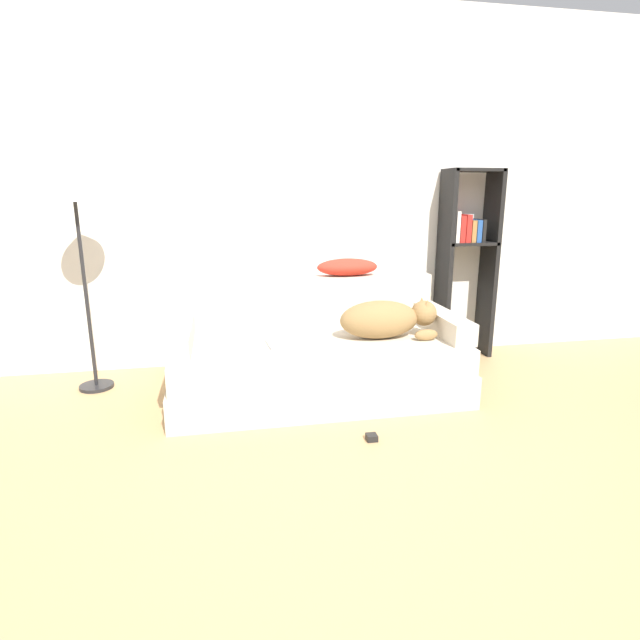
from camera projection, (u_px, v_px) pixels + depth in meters
The scene contains 12 objects.
ground_plane at pixel (403, 538), 1.97m from camera, with size 20.00×20.00×0.00m, color tan.
wall_back at pixel (305, 189), 3.82m from camera, with size 6.81×0.06×2.70m.
couch at pixel (317, 366), 3.35m from camera, with size 1.90×0.94×0.39m.
couch_backrest at pixel (307, 301), 3.64m from camera, with size 1.86×0.15×0.35m.
couch_arm_left at pixel (180, 335), 3.12m from camera, with size 0.15×0.75×0.14m.
couch_arm_right at pixel (442, 322), 3.44m from camera, with size 0.15×0.75×0.14m.
dog at pixel (386, 319), 3.29m from camera, with size 0.66×0.28×0.26m.
laptop at pixel (296, 343), 3.18m from camera, with size 0.37×0.24×0.02m.
throw_pillow at pixel (347, 267), 3.65m from camera, with size 0.45×0.22×0.13m.
bookshelf at pixel (467, 251), 4.01m from camera, with size 0.43×0.26×1.51m.
floor_lamp at pixel (75, 203), 3.18m from camera, with size 0.30×0.30×1.47m.
power_adapter at pixel (372, 437), 2.74m from camera, with size 0.06×0.06×0.03m.
Camera 1 is at (-0.64, -1.60, 1.32)m, focal length 28.00 mm.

